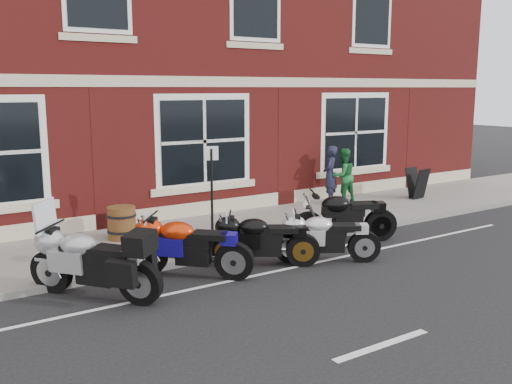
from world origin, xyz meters
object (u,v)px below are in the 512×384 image
moto_sport_black (262,238)px  pedestrian_left (330,175)px  moto_sport_red (189,245)px  moto_touring_silver (91,259)px  barrel_planter (122,223)px  moto_sport_silver (325,236)px  pedestrian_right (343,176)px  a_board_sign (417,183)px  moto_naked_black (342,215)px  parking_sign (212,188)px

moto_sport_black → pedestrian_left: bearing=-19.3°
moto_sport_red → pedestrian_left: 6.72m
moto_touring_silver → barrel_planter: bearing=24.0°
moto_sport_silver → barrel_planter: size_ratio=2.56×
moto_sport_silver → pedestrian_right: 5.23m
moto_touring_silver → a_board_sign: size_ratio=2.20×
pedestrian_right → a_board_sign: (2.19, -0.72, -0.31)m
barrel_planter → moto_naked_black: bearing=-31.8°
pedestrian_right → parking_sign: bearing=22.0°
moto_touring_silver → moto_sport_red: (1.72, 0.06, -0.05)m
moto_sport_black → a_board_sign: size_ratio=2.00×
pedestrian_right → moto_naked_black: bearing=51.4°
moto_sport_silver → barrel_planter: (-2.75, 3.33, -0.05)m
moto_touring_silver → moto_naked_black: moto_touring_silver is taller
moto_touring_silver → moto_sport_black: size_ratio=1.10×
moto_naked_black → parking_sign: 2.84m
moto_touring_silver → pedestrian_left: size_ratio=1.23×
a_board_sign → moto_sport_silver: bearing=-159.8°
moto_sport_black → a_board_sign: (7.06, 2.49, 0.03)m
moto_naked_black → moto_touring_silver: bearing=116.0°
moto_naked_black → pedestrian_right: size_ratio=1.45×
a_board_sign → parking_sign: bearing=-178.7°
pedestrian_right → parking_sign: size_ratio=0.76×
moto_sport_red → moto_sport_black: moto_sport_red is taller
barrel_planter → parking_sign: parking_sign is taller
moto_touring_silver → parking_sign: size_ratio=0.98×
pedestrian_right → moto_sport_red: bearing=29.3°
a_board_sign → moto_naked_black: bearing=-162.5°
moto_touring_silver → parking_sign: 3.31m
moto_sport_silver → pedestrian_left: (3.39, 3.81, 0.40)m
a_board_sign → parking_sign: (-7.24, -0.95, 0.71)m
moto_sport_silver → a_board_sign: bearing=-31.4°
moto_sport_black → a_board_sign: a_board_sign is taller
pedestrian_left → pedestrian_right: 0.38m
moto_sport_red → pedestrian_left: size_ratio=1.06×
moto_sport_red → moto_sport_black: (1.40, -0.20, -0.05)m
moto_sport_silver → barrel_planter: bearing=71.7°
moto_sport_silver → moto_sport_red: bearing=107.8°
pedestrian_right → a_board_sign: 2.33m
moto_touring_silver → moto_sport_silver: (4.25, -0.59, -0.11)m
moto_sport_silver → moto_sport_black: bearing=100.6°
pedestrian_left → pedestrian_right: (0.34, -0.16, -0.04)m
barrel_planter → moto_touring_silver: bearing=-118.8°
moto_sport_red → moto_sport_silver: (2.53, -0.65, -0.06)m
moto_touring_silver → pedestrian_left: (7.64, 3.22, 0.29)m
moto_sport_red → pedestrian_left: pedestrian_left is taller
moto_touring_silver → pedestrian_right: 8.55m
parking_sign → a_board_sign: bearing=31.9°
moto_naked_black → pedestrian_left: (2.18, 2.94, 0.32)m
moto_sport_red → moto_naked_black: moto_naked_black is taller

